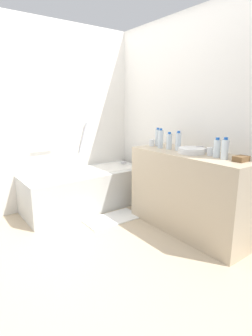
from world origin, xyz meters
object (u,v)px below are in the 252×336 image
sink_faucet (202,149)px  water_bottle_3 (161,139)px  bathtub (86,188)px  water_bottle_5 (158,137)px  bath_mat (112,219)px  drinking_glass_0 (152,143)px  drinking_glass_1 (210,152)px  water_bottle_4 (217,148)px  water_bottle_1 (169,141)px  water_bottle_0 (178,141)px  water_bottle_2 (225,149)px  sink_basin (191,151)px  amenity_basket (241,159)px

sink_faucet → water_bottle_3: water_bottle_3 is taller
bathtub → sink_faucet: bearing=-60.0°
water_bottle_5 → bath_mat: bearing=164.8°
drinking_glass_0 → drinking_glass_1: 0.83m
sink_faucet → water_bottle_4: 0.33m
water_bottle_1 → water_bottle_5: bearing=77.2°
water_bottle_4 → water_bottle_0: bearing=91.7°
bathtub → water_bottle_3: 1.27m
water_bottle_2 → water_bottle_5: 1.00m
water_bottle_1 → drinking_glass_0: bearing=90.9°
sink_basin → bath_mat: size_ratio=0.41×
water_bottle_3 → water_bottle_5: size_ratio=1.02×
sink_faucet → water_bottle_5: 0.61m
sink_faucet → drinking_glass_1: drinking_glass_1 is taller
water_bottle_3 → water_bottle_0: bearing=-80.7°
water_bottle_1 → amenity_basket: bearing=-87.5°
water_bottle_2 → amenity_basket: 0.17m
water_bottle_0 → bath_mat: 1.26m
water_bottle_2 → drinking_glass_1: size_ratio=2.52×
water_bottle_0 → water_bottle_2: size_ratio=1.05×
sink_faucet → water_bottle_1: size_ratio=0.76×
water_bottle_5 → sink_basin: bearing=-95.8°
bathtub → drinking_glass_0: bearing=-49.6°
sink_basin → bath_mat: (-0.53, 0.75, -0.92)m
sink_basin → drinking_glass_0: (-0.00, 0.63, 0.01)m
water_bottle_4 → amenity_basket: bearing=-88.6°
water_bottle_3 → drinking_glass_0: bearing=83.9°
sink_faucet → bath_mat: size_ratio=0.22×
water_bottle_2 → bathtub: bearing=109.0°
drinking_glass_0 → drinking_glass_1: bearing=-86.2°
drinking_glass_0 → water_bottle_5: bearing=-29.3°
water_bottle_2 → bath_mat: 1.61m
bathtub → water_bottle_1: size_ratio=8.45×
drinking_glass_1 → amenity_basket: drinking_glass_1 is taller
bathtub → sink_faucet: bathtub is taller
sink_faucet → water_bottle_5: bearing=100.5°
water_bottle_0 → water_bottle_3: (-0.04, 0.25, 0.01)m
water_bottle_0 → sink_faucet: bearing=-53.8°
water_bottle_0 → water_bottle_4: size_ratio=1.13×
water_bottle_1 → amenity_basket: (0.04, -0.88, -0.07)m
water_bottle_0 → water_bottle_5: size_ratio=0.97×
sink_faucet → bathtub: bearing=120.0°
bath_mat → water_bottle_5: bearing=-15.2°
bath_mat → bathtub: bearing=96.4°
bathtub → drinking_glass_1: 1.78m
water_bottle_4 → drinking_glass_0: (-0.04, 0.92, -0.05)m
water_bottle_2 → water_bottle_3: 0.86m
bathtub → water_bottle_2: 1.96m
water_bottle_4 → water_bottle_5: 0.89m
sink_basin → drinking_glass_1: size_ratio=3.46×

